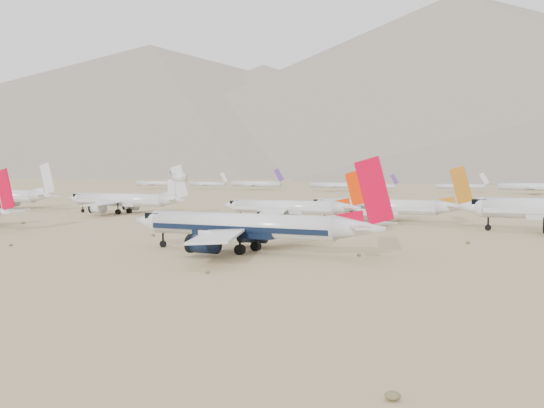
{
  "coord_description": "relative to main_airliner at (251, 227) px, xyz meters",
  "views": [
    {
      "loc": [
        64.81,
        -114.12,
        15.76
      ],
      "look_at": [
        -9.93,
        35.32,
        7.0
      ],
      "focal_mm": 45.0,
      "sensor_mm": 36.0,
      "label": 1
    }
  ],
  "objects": [
    {
      "name": "ground",
      "position": [
        -4.94,
        2.96,
        -4.91
      ],
      "size": [
        7000.0,
        7000.0,
        0.0
      ],
      "primitive_type": "plane",
      "color": "#937A55",
      "rests_on": "ground"
    },
    {
      "name": "row2_gold_tail",
      "position": [
        1.51,
        77.21,
        -0.3
      ],
      "size": [
        46.3,
        45.28,
        16.49
      ],
      "color": "silver",
      "rests_on": "ground"
    },
    {
      "name": "row2_orange_tail",
      "position": [
        -24.13,
        68.74,
        -0.66
      ],
      "size": [
        42.52,
        41.6,
        15.17
      ],
      "color": "silver",
      "rests_on": "ground"
    },
    {
      "name": "row2_white_trijet",
      "position": [
        -89.73,
        75.77,
        0.02
      ],
      "size": [
        48.14,
        47.05,
        17.06
      ],
      "color": "silver",
      "rests_on": "ground"
    },
    {
      "name": "row2_white_twin",
      "position": [
        -148.93,
        75.1,
        0.14
      ],
      "size": [
        50.25,
        49.17,
        17.96
      ],
      "color": "silver",
      "rests_on": "ground"
    },
    {
      "name": "main_airliner",
      "position": [
        0.0,
        0.0,
        0.0
      ],
      "size": [
        50.65,
        49.47,
        17.87
      ],
      "color": "silver",
      "rests_on": "ground"
    },
    {
      "name": "desert_scrub",
      "position": [
        -16.02,
        -23.53,
        -4.63
      ],
      "size": [
        247.37,
        121.67,
        0.63
      ],
      "color": "brown",
      "rests_on": "ground"
    }
  ]
}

